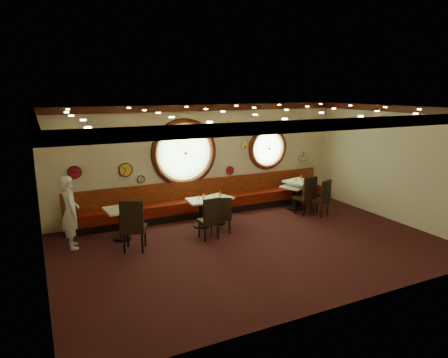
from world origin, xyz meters
TOP-DOWN VIEW (x-y plane):
  - floor at (0.00, 0.00)m, footprint 9.00×6.00m
  - ceiling at (0.00, 0.00)m, footprint 9.00×6.00m
  - wall_back at (0.00, 3.00)m, footprint 9.00×0.02m
  - wall_front at (0.00, -3.00)m, footprint 9.00×0.02m
  - wall_left at (-4.50, 0.00)m, footprint 0.02×6.00m
  - wall_right at (4.50, 0.00)m, footprint 0.02×6.00m
  - molding_back at (0.00, 2.95)m, footprint 9.00×0.10m
  - molding_front at (0.00, -2.95)m, footprint 9.00×0.10m
  - molding_left at (-4.45, 0.00)m, footprint 0.10×6.00m
  - molding_right at (4.45, 0.00)m, footprint 0.10×6.00m
  - banquette_base at (0.00, 2.72)m, footprint 8.00×0.55m
  - banquette_seat at (0.00, 2.72)m, footprint 8.00×0.55m
  - banquette_back at (0.00, 2.94)m, footprint 8.00×0.10m
  - porthole_left_glass at (-0.60, 3.00)m, footprint 1.66×0.02m
  - porthole_left_frame at (-0.60, 2.98)m, footprint 1.98×0.18m
  - porthole_left_ring at (-0.60, 2.95)m, footprint 1.61×0.03m
  - porthole_right_glass at (2.20, 3.00)m, footprint 1.10×0.02m
  - porthole_right_frame at (2.20, 2.98)m, footprint 1.38×0.18m
  - porthole_right_ring at (2.20, 2.95)m, footprint 1.09×0.03m
  - wall_clock_0 at (3.30, 2.96)m, footprint 0.28×0.03m
  - wall_clock_1 at (3.55, 2.96)m, footprint 0.34×0.03m
  - wall_clock_2 at (-2.30, 2.96)m, footprint 0.36×0.03m
  - wall_clock_3 at (-1.90, 2.96)m, footprint 0.20×0.03m
  - wall_clock_4 at (1.35, 2.96)m, footprint 0.22×0.03m
  - wall_clock_5 at (0.75, 2.96)m, footprint 0.30×0.03m
  - wall_clock_6 at (-3.60, 2.96)m, footprint 0.32×0.03m
  - wall_clock_7 at (-3.20, 2.96)m, footprint 0.26×0.03m
  - wall_clock_8 at (0.85, 2.96)m, footprint 0.24×0.03m
  - wall_clock_9 at (-2.00, 2.96)m, footprint 0.24×0.03m
  - table_a at (-2.72, 1.78)m, footprint 0.77×0.77m
  - table_b at (-0.60, 1.78)m, footprint 0.74×0.74m
  - table_c at (-0.09, 1.83)m, footprint 0.86×0.86m
  - table_d at (2.59, 2.03)m, footprint 0.86×0.86m
  - table_e at (2.82, 2.06)m, footprint 0.96×0.96m
  - chair_a at (-2.63, 0.87)m, footprint 0.68×0.68m
  - chair_b at (-0.76, 0.82)m, footprint 0.47×0.47m
  - chair_c at (-0.26, 1.10)m, footprint 0.53×0.53m
  - chair_d at (2.59, 1.38)m, footprint 0.53×0.53m
  - chair_e at (2.94, 1.09)m, footprint 0.57×0.57m
  - condiment_a_salt at (-2.75, 1.78)m, footprint 0.03×0.03m
  - condiment_b_salt at (-0.65, 1.82)m, footprint 0.04×0.04m
  - condiment_c_salt at (-0.18, 1.86)m, footprint 0.04×0.04m
  - condiment_d_salt at (2.56, 2.13)m, footprint 0.03×0.03m
  - condiment_a_pepper at (-2.70, 1.72)m, footprint 0.04×0.04m
  - condiment_b_pepper at (-0.57, 1.74)m, footprint 0.04×0.04m
  - condiment_c_pepper at (-0.05, 1.81)m, footprint 0.03×0.03m
  - condiment_d_pepper at (2.57, 2.02)m, footprint 0.04×0.04m
  - condiment_a_bottle at (-2.67, 1.92)m, footprint 0.05×0.05m
  - condiment_b_bottle at (-0.51, 1.80)m, footprint 0.04×0.04m
  - condiment_c_bottle at (0.01, 1.85)m, footprint 0.06×0.06m
  - condiment_d_bottle at (2.72, 2.14)m, footprint 0.05×0.05m
  - condiment_e_salt at (2.68, 2.06)m, footprint 0.03×0.03m
  - condiment_e_pepper at (2.86, 2.03)m, footprint 0.03×0.03m
  - condiment_e_bottle at (2.90, 2.12)m, footprint 0.05×0.05m
  - waiter at (-3.86, 1.77)m, footprint 0.45×0.65m

SIDE VIEW (x-z plane):
  - floor at x=0.00m, z-range 0.00..0.00m
  - banquette_base at x=0.00m, z-range 0.00..0.20m
  - banquette_seat at x=0.00m, z-range 0.20..0.50m
  - table_d at x=2.59m, z-range 0.10..0.83m
  - table_c at x=-0.09m, z-range 0.10..0.85m
  - table_b at x=-0.60m, z-range 0.10..0.85m
  - table_a at x=-2.72m, z-range 0.10..0.90m
  - table_e at x=2.82m, z-range 0.11..0.98m
  - chair_c at x=-0.26m, z-range 0.25..0.84m
  - chair_b at x=-0.76m, z-range 0.28..0.94m
  - chair_e at x=2.94m, z-range 0.28..0.95m
  - chair_d at x=2.59m, z-range 0.30..1.02m
  - chair_a at x=-2.63m, z-range 0.32..1.09m
  - banquette_back at x=0.00m, z-range 0.48..1.02m
  - condiment_d_salt at x=2.56m, z-range 0.73..0.82m
  - condiment_d_pepper at x=2.57m, z-range 0.73..0.84m
  - condiment_c_pepper at x=-0.05m, z-range 0.75..0.84m
  - condiment_b_pepper at x=-0.57m, z-range 0.75..0.85m
  - condiment_c_salt at x=-0.18m, z-range 0.75..0.86m
  - condiment_b_salt at x=-0.65m, z-range 0.75..0.86m
  - condiment_d_bottle at x=2.72m, z-range 0.73..0.90m
  - condiment_b_bottle at x=-0.51m, z-range 0.75..0.89m
  - condiment_a_salt at x=-2.75m, z-range 0.79..0.88m
  - condiment_c_bottle at x=0.01m, z-range 0.75..0.93m
  - condiment_a_pepper at x=-2.70m, z-range 0.79..0.89m
  - waiter at x=-3.86m, z-range 0.00..1.72m
  - condiment_a_bottle at x=-2.67m, z-range 0.79..0.97m
  - condiment_e_pepper at x=2.86m, z-range 0.87..0.96m
  - condiment_e_salt at x=2.68m, z-range 0.87..0.96m
  - condiment_e_bottle at x=2.90m, z-range 0.87..1.04m
  - wall_clock_3 at x=-1.90m, z-range 1.10..1.30m
  - wall_clock_8 at x=0.85m, z-range 1.08..1.32m
  - wall_clock_1 at x=3.55m, z-range 1.28..1.62m
  - wall_clock_2 at x=-2.30m, z-range 1.32..1.68m
  - wall_clock_6 at x=-3.60m, z-range 1.39..1.71m
  - wall_back at x=0.00m, z-range 0.00..3.20m
  - wall_front at x=0.00m, z-range 0.00..3.20m
  - wall_left at x=-4.50m, z-range 0.00..3.20m
  - wall_right at x=4.50m, z-range 0.00..3.20m
  - porthole_right_ring at x=2.20m, z-range 1.26..2.34m
  - porthole_right_glass at x=2.20m, z-range 1.25..2.35m
  - porthole_right_frame at x=2.20m, z-range 1.11..2.49m
  - porthole_left_glass at x=-0.60m, z-range 1.02..2.68m
  - porthole_left_frame at x=-0.60m, z-range 0.86..2.84m
  - porthole_left_ring at x=-0.60m, z-range 1.04..2.66m
  - wall_clock_4 at x=1.35m, z-range 1.84..2.06m
  - wall_clock_7 at x=-3.20m, z-range 2.22..2.48m
  - wall_clock_0 at x=3.30m, z-range 2.26..2.54m
  - wall_clock_9 at x=-2.00m, z-range 2.33..2.57m
  - wall_clock_5 at x=0.75m, z-range 2.40..2.70m
  - molding_back at x=0.00m, z-range 3.02..3.20m
  - molding_front at x=0.00m, z-range 3.02..3.20m
  - molding_left at x=-4.45m, z-range 3.02..3.20m
  - molding_right at x=4.45m, z-range 3.02..3.20m
  - ceiling at x=0.00m, z-range 3.19..3.21m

